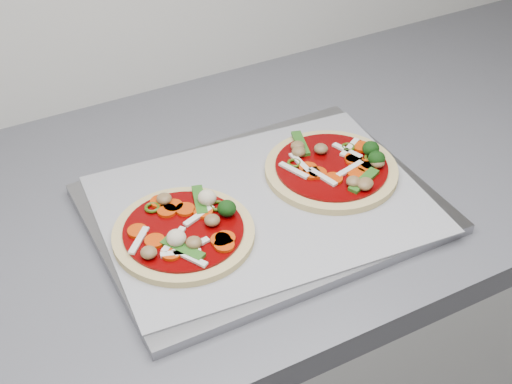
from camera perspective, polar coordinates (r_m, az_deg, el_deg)
name	(u,v)px	position (r m, az deg, el deg)	size (l,w,h in m)	color
baking_tray	(263,208)	(0.94, 0.56, -1.32)	(0.44, 0.32, 0.01)	gray
parchment	(263,204)	(0.94, 0.56, -0.94)	(0.42, 0.30, 0.00)	#97979D
pizza_left	(185,231)	(0.88, -5.70, -3.11)	(0.18, 0.18, 0.03)	tan
pizza_right	(334,168)	(0.99, 6.27, 1.94)	(0.24, 0.24, 0.03)	tan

